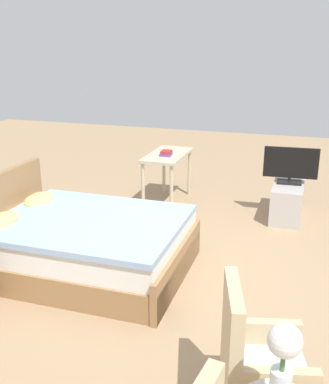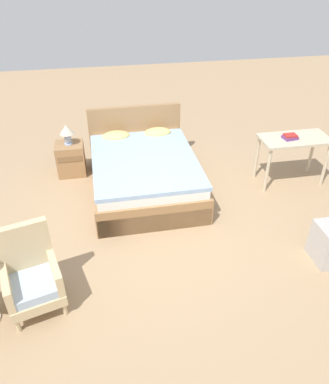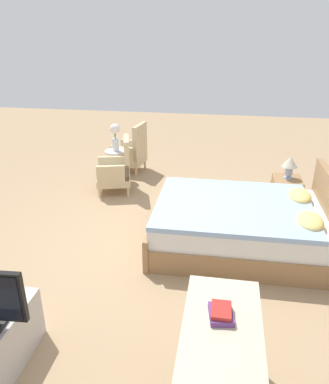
# 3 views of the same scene
# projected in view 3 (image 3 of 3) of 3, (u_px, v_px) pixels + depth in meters

# --- Properties ---
(ground_plane) EXTENTS (16.00, 16.00, 0.00)m
(ground_plane) POSITION_uv_depth(u_px,v_px,m) (158.00, 244.00, 4.77)
(ground_plane) COLOR #A38460
(bed) EXTENTS (1.56, 2.12, 0.96)m
(bed) POSITION_uv_depth(u_px,v_px,m) (243.00, 225.00, 4.61)
(bed) COLOR #997047
(bed) RESTS_ON ground_plane
(armchair_by_window_left) EXTENTS (0.61, 0.61, 0.92)m
(armchair_by_window_left) POSITION_uv_depth(u_px,v_px,m) (132.00, 152.00, 7.06)
(armchair_by_window_left) COLOR #CCB284
(armchair_by_window_left) RESTS_ON ground_plane
(armchair_by_window_right) EXTENTS (0.66, 0.66, 0.92)m
(armchair_by_window_right) POSITION_uv_depth(u_px,v_px,m) (117.00, 170.00, 6.16)
(armchair_by_window_right) COLOR #CCB284
(armchair_by_window_right) RESTS_ON ground_plane
(side_table) EXTENTS (0.40, 0.40, 0.55)m
(side_table) POSITION_uv_depth(u_px,v_px,m) (117.00, 162.00, 6.64)
(side_table) COLOR beige
(side_table) RESTS_ON ground_plane
(flower_vase) EXTENTS (0.17, 0.17, 0.48)m
(flower_vase) POSITION_uv_depth(u_px,v_px,m) (115.00, 134.00, 6.44)
(flower_vase) COLOR silver
(flower_vase) RESTS_ON side_table
(nightstand) EXTENTS (0.44, 0.41, 0.53)m
(nightstand) POSITION_uv_depth(u_px,v_px,m) (285.00, 195.00, 5.52)
(nightstand) COLOR #997047
(nightstand) RESTS_ON ground_plane
(table_lamp) EXTENTS (0.22, 0.22, 0.33)m
(table_lamp) POSITION_uv_depth(u_px,v_px,m) (290.00, 164.00, 5.33)
(table_lamp) COLOR #9EADC6
(table_lamp) RESTS_ON nightstand
(vanity_desk) EXTENTS (1.04, 0.52, 0.76)m
(vanity_desk) POSITION_uv_depth(u_px,v_px,m) (221.00, 341.00, 2.45)
(vanity_desk) COLOR beige
(vanity_desk) RESTS_ON ground_plane
(book_stack) EXTENTS (0.23, 0.18, 0.07)m
(book_stack) POSITION_uv_depth(u_px,v_px,m) (221.00, 313.00, 2.48)
(book_stack) COLOR #66387A
(book_stack) RESTS_ON vanity_desk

